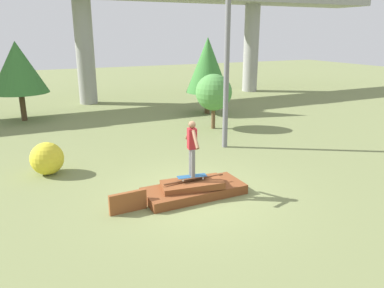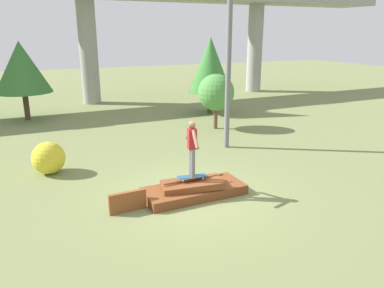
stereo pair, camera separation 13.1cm
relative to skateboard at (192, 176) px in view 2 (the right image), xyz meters
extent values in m
plane|color=olive|center=(0.07, 0.01, -0.57)|extent=(80.00, 80.00, 0.00)
cube|color=brown|center=(0.07, 0.01, -0.44)|extent=(2.80, 1.19, 0.26)
cube|color=brown|center=(-0.02, -0.04, -0.22)|extent=(1.78, 1.09, 0.25)
cylinder|color=brown|center=(0.07, 0.01, -0.10)|extent=(1.78, 0.05, 0.05)
cube|color=brown|center=(-1.85, -0.17, -0.31)|extent=(0.96, 0.16, 0.52)
cube|color=#23517F|center=(0.00, 0.00, 0.01)|extent=(0.83, 0.35, 0.01)
cylinder|color=silver|center=(0.29, 0.05, -0.05)|extent=(0.06, 0.04, 0.05)
cylinder|color=silver|center=(0.26, -0.14, -0.05)|extent=(0.06, 0.04, 0.05)
cylinder|color=silver|center=(-0.26, 0.14, -0.05)|extent=(0.06, 0.04, 0.05)
cylinder|color=silver|center=(-0.29, -0.05, -0.05)|extent=(0.06, 0.04, 0.05)
cylinder|color=slate|center=(0.01, 0.08, 0.40)|extent=(0.12, 0.12, 0.77)
cylinder|color=slate|center=(-0.01, -0.08, 0.40)|extent=(0.12, 0.12, 0.77)
cube|color=maroon|center=(0.00, 0.00, 1.07)|extent=(0.25, 0.24, 0.56)
sphere|color=brown|center=(0.00, 0.00, 1.45)|extent=(0.20, 0.20, 0.20)
cylinder|color=brown|center=(0.05, 0.30, 1.13)|extent=(0.16, 0.47, 0.43)
cylinder|color=brown|center=(-0.05, -0.30, 1.13)|extent=(0.16, 0.47, 0.43)
cylinder|color=gray|center=(0.07, 15.47, 2.58)|extent=(1.10, 1.10, 6.31)
cylinder|color=gray|center=(12.17, 15.47, 2.58)|extent=(1.10, 1.10, 6.31)
cylinder|color=slate|center=(3.12, 3.61, 3.32)|extent=(0.20, 0.20, 7.79)
cylinder|color=#4C3823|center=(-3.81, 12.00, 0.13)|extent=(0.28, 0.28, 1.41)
cone|color=#336B2D|center=(-3.81, 12.00, 2.10)|extent=(2.76, 2.76, 2.52)
cylinder|color=#4C3823|center=(5.42, 9.52, 0.02)|extent=(0.29, 0.29, 1.19)
cone|color=#387A33|center=(5.42, 9.52, 2.07)|extent=(2.32, 2.32, 2.91)
cylinder|color=brown|center=(4.12, 6.40, -0.08)|extent=(0.18, 0.18, 0.99)
sphere|color=#4C8E42|center=(4.12, 6.40, 1.12)|extent=(1.67, 1.67, 1.67)
sphere|color=gold|center=(-3.42, 3.46, -0.06)|extent=(1.03, 1.03, 1.03)
camera|label=1|loc=(-4.04, -8.56, 3.76)|focal=35.00mm
camera|label=2|loc=(-3.92, -8.61, 3.76)|focal=35.00mm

